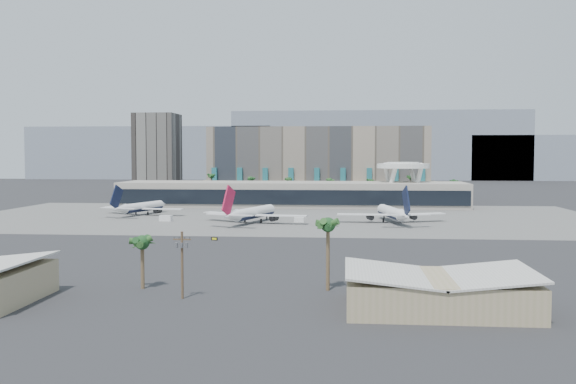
# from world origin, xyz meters

# --- Properties ---
(ground) EXTENTS (900.00, 900.00, 0.00)m
(ground) POSITION_xyz_m (0.00, 0.00, 0.00)
(ground) COLOR #232326
(ground) RESTS_ON ground
(apron_pad) EXTENTS (260.00, 130.00, 0.06)m
(apron_pad) POSITION_xyz_m (0.00, 55.00, 0.03)
(apron_pad) COLOR #5B5B59
(apron_pad) RESTS_ON ground
(mountain_ridge) EXTENTS (680.00, 60.00, 70.00)m
(mountain_ridge) POSITION_xyz_m (27.88, 470.00, 29.89)
(mountain_ridge) COLOR gray
(mountain_ridge) RESTS_ON ground
(hotel) EXTENTS (140.00, 30.00, 42.00)m
(hotel) POSITION_xyz_m (10.00, 174.41, 16.81)
(hotel) COLOR gray
(hotel) RESTS_ON ground
(office_tower) EXTENTS (30.00, 30.00, 52.00)m
(office_tower) POSITION_xyz_m (-95.00, 200.00, 22.94)
(office_tower) COLOR black
(office_tower) RESTS_ON ground
(terminal) EXTENTS (170.00, 32.50, 14.50)m
(terminal) POSITION_xyz_m (0.00, 109.84, 6.52)
(terminal) COLOR #B4AE9E
(terminal) RESTS_ON ground
(saucer_structure) EXTENTS (26.00, 26.00, 21.89)m
(saucer_structure) POSITION_xyz_m (55.00, 116.00, 18.45)
(saucer_structure) COLOR white
(saucer_structure) RESTS_ON ground
(palm_row) EXTENTS (157.80, 2.80, 13.10)m
(palm_row) POSITION_xyz_m (7.00, 145.00, 10.50)
(palm_row) COLOR brown
(palm_row) RESTS_ON ground
(hangar_right) EXTENTS (30.55, 20.60, 6.89)m
(hangar_right) POSITION_xyz_m (42.00, -100.00, 2.95)
(hangar_right) COLOR tan
(hangar_right) RESTS_ON ground
(utility_pole) EXTENTS (3.20, 0.85, 12.00)m
(utility_pole) POSITION_xyz_m (-2.00, -96.09, 7.14)
(utility_pole) COLOR #4C3826
(utility_pole) RESTS_ON ground
(airliner_left) EXTENTS (37.00, 38.33, 13.61)m
(airliner_left) POSITION_xyz_m (-59.83, 57.69, 3.43)
(airliner_left) COLOR white
(airliner_left) RESTS_ON ground
(airliner_centre) EXTENTS (41.00, 42.43, 15.14)m
(airliner_centre) POSITION_xyz_m (-8.19, 30.12, 3.82)
(airliner_centre) COLOR white
(airliner_centre) RESTS_ON ground
(airliner_right) EXTENTS (41.20, 42.79, 14.90)m
(airliner_right) POSITION_xyz_m (44.28, 36.41, 3.76)
(airliner_right) COLOR white
(airliner_right) RESTS_ON ground
(service_vehicle_a) EXTENTS (5.00, 2.95, 2.31)m
(service_vehicle_a) POSITION_xyz_m (-42.04, 33.47, 1.15)
(service_vehicle_a) COLOR white
(service_vehicle_a) RESTS_ON ground
(service_vehicle_b) EXTENTS (3.71, 2.25, 1.85)m
(service_vehicle_b) POSITION_xyz_m (9.10, 34.76, 0.92)
(service_vehicle_b) COLOR white
(service_vehicle_b) RESTS_ON ground
(taxiway_sign) EXTENTS (2.06, 0.84, 0.94)m
(taxiway_sign) POSITION_xyz_m (-12.32, -18.79, 0.46)
(taxiway_sign) COLOR black
(taxiway_sign) RESTS_ON ground
(near_palm_a) EXTENTS (6.00, 6.00, 10.28)m
(near_palm_a) POSITION_xyz_m (-11.74, -88.21, 7.48)
(near_palm_a) COLOR brown
(near_palm_a) RESTS_ON ground
(near_palm_b) EXTENTS (6.00, 6.00, 13.82)m
(near_palm_b) POSITION_xyz_m (23.47, -86.64, 10.94)
(near_palm_b) COLOR brown
(near_palm_b) RESTS_ON ground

